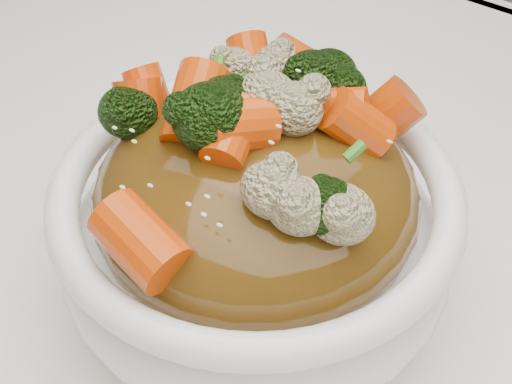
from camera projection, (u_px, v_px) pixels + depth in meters
The scene contains 8 objects.
tablecloth at pixel (330, 373), 0.39m from camera, with size 1.20×0.80×0.04m, color white.
bowl at pixel (256, 235), 0.38m from camera, with size 0.21×0.21×0.08m, color white, non-canonical shape.
sauce_base at pixel (256, 196), 0.36m from camera, with size 0.16×0.16×0.09m, color #4E320D.
carrots at pixel (256, 100), 0.32m from camera, with size 0.16×0.16×0.05m, color #D34206, non-canonical shape.
broccoli at pixel (256, 101), 0.32m from camera, with size 0.16×0.16×0.04m, color black, non-canonical shape.
cauliflower at pixel (256, 105), 0.32m from camera, with size 0.16×0.16×0.03m, color tan, non-canonical shape.
scallions at pixel (256, 98), 0.32m from camera, with size 0.12×0.12×0.02m, color #32741A, non-canonical shape.
sesame_seeds at pixel (256, 98), 0.32m from camera, with size 0.15×0.15×0.01m, color beige, non-canonical shape.
Camera 1 is at (0.10, -0.19, 1.07)m, focal length 50.00 mm.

